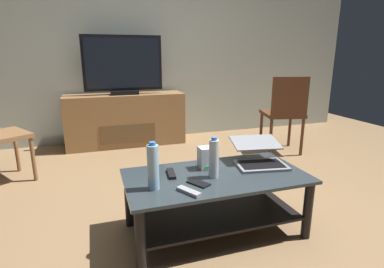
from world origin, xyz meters
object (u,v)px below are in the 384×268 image
object	(u,v)px
water_bottle_near	(153,167)
water_bottle_far	(214,159)
television	(123,66)
laptop	(259,156)
media_cabinet	(126,120)
router_box	(208,158)
tv_remote	(189,192)
coffee_table	(215,193)
dining_chair	(285,110)
cell_phone	(199,183)
soundbar_remote	(171,174)

from	to	relation	value
water_bottle_near	water_bottle_far	distance (m)	0.40
television	laptop	bearing A→B (deg)	-72.06
media_cabinet	router_box	size ratio (longest dim) A/B	10.09
water_bottle_far	tv_remote	distance (m)	0.30
coffee_table	dining_chair	size ratio (longest dim) A/B	1.27
television	router_box	bearing A→B (deg)	-81.31
media_cabinet	router_box	xyz separation A→B (m)	(0.32, -2.15, 0.15)
television	water_bottle_near	distance (m)	2.39
router_box	cell_phone	xyz separation A→B (m)	(-0.15, -0.24, -0.07)
router_box	tv_remote	xyz separation A→B (m)	(-0.24, -0.34, -0.06)
media_cabinet	water_bottle_far	world-z (taller)	water_bottle_far
water_bottle_near	soundbar_remote	bearing A→B (deg)	48.87
coffee_table	tv_remote	world-z (taller)	tv_remote
tv_remote	router_box	bearing A→B (deg)	25.16
television	water_bottle_near	xyz separation A→B (m)	(-0.10, -2.34, -0.48)
coffee_table	water_bottle_near	size ratio (longest dim) A/B	4.11
tv_remote	soundbar_remote	world-z (taller)	same
laptop	soundbar_remote	distance (m)	0.65
dining_chair	television	bearing A→B (deg)	151.90
dining_chair	cell_phone	world-z (taller)	dining_chair
media_cabinet	laptop	distance (m)	2.30
laptop	coffee_table	bearing A→B (deg)	-165.61
router_box	cell_phone	bearing A→B (deg)	-122.50
cell_phone	tv_remote	world-z (taller)	tv_remote
dining_chair	router_box	bearing A→B (deg)	-140.56
dining_chair	cell_phone	bearing A→B (deg)	-138.23
water_bottle_far	dining_chair	bearing A→B (deg)	42.70
television	dining_chair	size ratio (longest dim) A/B	1.05
laptop	tv_remote	world-z (taller)	laptop
media_cabinet	router_box	world-z (taller)	media_cabinet
laptop	tv_remote	size ratio (longest dim) A/B	2.68
dining_chair	soundbar_remote	distance (m)	2.11
media_cabinet	cell_phone	bearing A→B (deg)	-85.81
router_box	cell_phone	world-z (taller)	router_box
dining_chair	soundbar_remote	world-z (taller)	dining_chair
television	water_bottle_far	bearing A→B (deg)	-82.53
laptop	water_bottle_far	world-z (taller)	water_bottle_far
television	cell_phone	distance (m)	2.44
cell_phone	soundbar_remote	world-z (taller)	soundbar_remote
media_cabinet	soundbar_remote	distance (m)	2.20
dining_chair	tv_remote	xyz separation A→B (m)	(-1.68, -1.52, -0.11)
tv_remote	soundbar_remote	size ratio (longest dim) A/B	1.00
television	water_bottle_near	bearing A→B (deg)	-92.39
media_cabinet	water_bottle_far	bearing A→B (deg)	-82.60
coffee_table	cell_phone	distance (m)	0.23
television	tv_remote	world-z (taller)	television
cell_phone	water_bottle_near	bearing A→B (deg)	146.08
coffee_table	television	size ratio (longest dim) A/B	1.21
laptop	water_bottle_near	size ratio (longest dim) A/B	1.50
tv_remote	laptop	bearing A→B (deg)	-3.23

